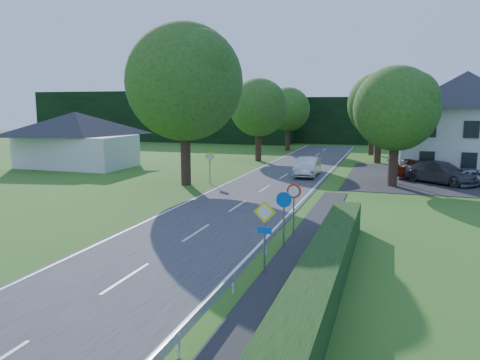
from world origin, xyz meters
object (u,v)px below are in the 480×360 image
(parked_car_silver_a, at_px, (429,165))
(parked_car_silver_b, at_px, (475,177))
(parasol, at_px, (407,162))
(parked_car_grey, at_px, (441,172))
(moving_car, at_px, (307,167))
(streetlight, at_px, (389,123))
(motorcycle, at_px, (300,168))
(parked_car_red, at_px, (426,169))

(parked_car_silver_a, bearing_deg, parked_car_silver_b, -173.74)
(parked_car_silver_b, bearing_deg, parasol, 20.62)
(parked_car_grey, relative_size, parked_car_silver_b, 1.28)
(parked_car_silver_b, bearing_deg, moving_car, 65.02)
(streetlight, xyz_separation_m, parked_car_silver_a, (3.33, 4.64, -3.57))
(parked_car_grey, bearing_deg, parked_car_silver_a, 43.87)
(parked_car_grey, bearing_deg, moving_car, 125.13)
(parked_car_silver_a, bearing_deg, motorcycle, 76.30)
(parked_car_silver_b, bearing_deg, parked_car_grey, 61.30)
(streetlight, distance_m, parasol, 6.27)
(motorcycle, relative_size, parked_car_silver_b, 0.38)
(moving_car, bearing_deg, motorcycle, 116.89)
(parasol, bearing_deg, moving_car, -151.25)
(parked_car_silver_a, bearing_deg, moving_car, 87.04)
(parked_car_silver_a, xyz_separation_m, parasol, (-1.73, 0.36, 0.14))
(motorcycle, height_order, parked_car_red, parked_car_red)
(moving_car, height_order, parked_car_red, parked_car_red)
(parked_car_red, distance_m, parked_car_silver_b, 3.75)
(parked_car_red, height_order, parked_car_grey, parked_car_grey)
(moving_car, bearing_deg, parked_car_silver_b, -3.98)
(motorcycle, height_order, parasol, parasol)
(parked_car_red, distance_m, parasol, 3.34)
(streetlight, xyz_separation_m, parasol, (1.60, 5.00, -3.43))
(parked_car_silver_a, bearing_deg, parasol, 53.02)
(parasol, bearing_deg, streetlight, -107.75)
(streetlight, xyz_separation_m, parked_car_grey, (3.84, 0.34, -3.61))
(parked_car_grey, height_order, parked_car_silver_b, parked_car_grey)
(streetlight, height_order, parasol, streetlight)
(motorcycle, relative_size, parked_car_grey, 0.30)
(parasol, bearing_deg, parked_car_grey, -64.35)
(moving_car, xyz_separation_m, parked_car_silver_b, (12.38, -0.63, -0.17))
(streetlight, distance_m, motorcycle, 8.57)
(motorcycle, bearing_deg, parked_car_grey, -11.88)
(moving_car, bearing_deg, streetlight, -7.52)
(parked_car_red, distance_m, parked_car_grey, 1.84)
(streetlight, distance_m, moving_car, 7.26)
(parked_car_red, bearing_deg, parasol, 21.87)
(moving_car, relative_size, motorcycle, 2.84)
(motorcycle, distance_m, parked_car_red, 10.09)
(moving_car, distance_m, parked_car_red, 9.21)
(parked_car_red, height_order, parasol, parasol)
(moving_car, xyz_separation_m, parasol, (7.83, 4.30, 0.21))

